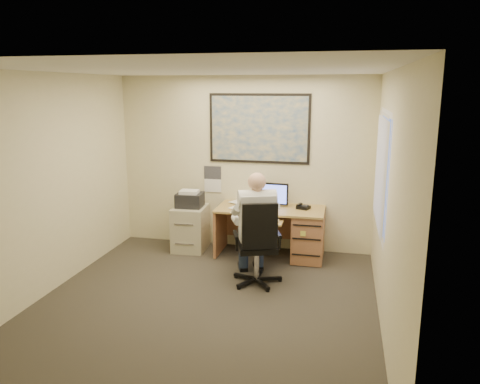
% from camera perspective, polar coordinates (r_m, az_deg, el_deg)
% --- Properties ---
extents(room_shell, '(4.00, 4.50, 2.70)m').
position_cam_1_polar(room_shell, '(5.20, -4.78, -0.36)').
color(room_shell, '#332F27').
rests_on(room_shell, ground).
extents(desk, '(1.60, 0.97, 1.10)m').
position_cam_1_polar(desk, '(7.08, 6.44, -4.52)').
color(desk, tan).
rests_on(desk, ground).
extents(world_map, '(1.56, 0.03, 1.06)m').
position_cam_1_polar(world_map, '(7.21, 2.34, 7.72)').
color(world_map, '#1E4C93').
rests_on(world_map, room_shell).
extents(wall_calendar, '(0.28, 0.01, 0.42)m').
position_cam_1_polar(wall_calendar, '(7.50, -3.35, 1.57)').
color(wall_calendar, white).
rests_on(wall_calendar, room_shell).
extents(window_blinds, '(0.06, 1.40, 1.30)m').
position_cam_1_polar(window_blinds, '(5.73, 16.90, 2.38)').
color(window_blinds, beige).
rests_on(window_blinds, room_shell).
extents(filing_cabinet, '(0.52, 0.62, 0.96)m').
position_cam_1_polar(filing_cabinet, '(7.43, -6.07, -3.90)').
color(filing_cabinet, '#B8B394').
rests_on(filing_cabinet, ground).
extents(office_chair, '(0.86, 0.86, 1.13)m').
position_cam_1_polar(office_chair, '(6.13, 1.80, -8.28)').
color(office_chair, black).
rests_on(office_chair, ground).
extents(person, '(0.90, 1.05, 1.47)m').
position_cam_1_polar(person, '(6.07, 2.13, -4.47)').
color(person, silver).
rests_on(person, office_chair).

